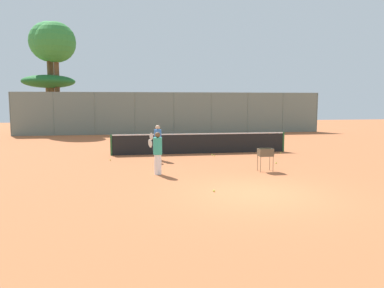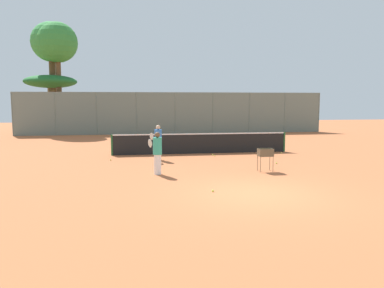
% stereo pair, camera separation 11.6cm
% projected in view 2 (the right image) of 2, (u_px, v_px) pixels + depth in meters
% --- Properties ---
extents(ground_plane, '(80.00, 80.00, 0.00)m').
position_uv_depth(ground_plane, '(254.00, 194.00, 11.19)').
color(ground_plane, '#B26038').
extents(tennis_net, '(9.34, 0.10, 1.07)m').
position_uv_depth(tennis_net, '(201.00, 143.00, 19.70)').
color(tennis_net, '#26592D').
rests_on(tennis_net, ground_plane).
extents(back_fence, '(25.91, 0.08, 3.47)m').
position_uv_depth(back_fence, '(175.00, 113.00, 31.38)').
color(back_fence, slate).
rests_on(back_fence, ground_plane).
extents(tree_0, '(3.35, 3.35, 9.32)m').
position_uv_depth(tree_0, '(57.00, 44.00, 31.34)').
color(tree_0, brown).
rests_on(tree_0, ground_plane).
extents(tree_1, '(3.38, 3.38, 9.49)m').
position_uv_depth(tree_1, '(51.00, 44.00, 32.10)').
color(tree_1, brown).
rests_on(tree_1, ground_plane).
extents(tree_2, '(4.41, 4.41, 4.96)m').
position_uv_depth(tree_2, '(51.00, 83.00, 32.13)').
color(tree_2, brown).
rests_on(tree_2, ground_plane).
extents(player_white_outfit, '(0.53, 0.80, 1.61)m').
position_uv_depth(player_white_outfit, '(157.00, 153.00, 14.07)').
color(player_white_outfit, white).
rests_on(player_white_outfit, ground_plane).
extents(player_red_cap, '(0.63, 0.75, 1.64)m').
position_uv_depth(player_red_cap, '(158.00, 142.00, 17.51)').
color(player_red_cap, white).
rests_on(player_red_cap, ground_plane).
extents(ball_cart, '(0.56, 0.41, 0.91)m').
position_uv_depth(ball_cart, '(265.00, 154.00, 14.69)').
color(ball_cart, brown).
rests_on(ball_cart, ground_plane).
extents(tennis_ball_0, '(0.07, 0.07, 0.07)m').
position_uv_depth(tennis_ball_0, '(213.00, 191.00, 11.43)').
color(tennis_ball_0, '#D1E54C').
rests_on(tennis_ball_0, ground_plane).
extents(tennis_ball_1, '(0.07, 0.07, 0.07)m').
position_uv_depth(tennis_ball_1, '(111.00, 160.00, 17.45)').
color(tennis_ball_1, '#D1E54C').
rests_on(tennis_ball_1, ground_plane).
extents(tennis_ball_2, '(0.07, 0.07, 0.07)m').
position_uv_depth(tennis_ball_2, '(215.00, 156.00, 18.78)').
color(tennis_ball_2, '#D1E54C').
rests_on(tennis_ball_2, ground_plane).
extents(tennis_ball_3, '(0.07, 0.07, 0.07)m').
position_uv_depth(tennis_ball_3, '(276.00, 163.00, 16.54)').
color(tennis_ball_3, '#D1E54C').
rests_on(tennis_ball_3, ground_plane).
extents(tennis_ball_4, '(0.07, 0.07, 0.07)m').
position_uv_depth(tennis_ball_4, '(281.00, 153.00, 19.71)').
color(tennis_ball_4, '#D1E54C').
rests_on(tennis_ball_4, ground_plane).
extents(tennis_ball_5, '(0.07, 0.07, 0.07)m').
position_uv_depth(tennis_ball_5, '(213.00, 155.00, 19.10)').
color(tennis_ball_5, '#D1E54C').
rests_on(tennis_ball_5, ground_plane).
extents(parked_car, '(4.20, 1.70, 1.60)m').
position_uv_depth(parked_car, '(160.00, 124.00, 34.06)').
color(parked_car, '#232328').
rests_on(parked_car, ground_plane).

